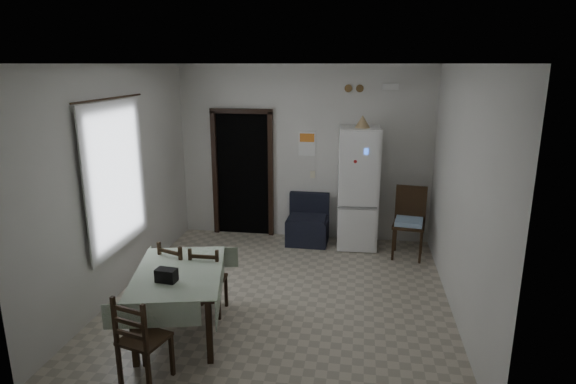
% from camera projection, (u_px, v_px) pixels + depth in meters
% --- Properties ---
extents(ground, '(4.50, 4.50, 0.00)m').
position_uv_depth(ground, '(282.00, 295.00, 6.23)').
color(ground, '#A89E89').
rests_on(ground, ground).
extents(ceiling, '(4.20, 4.50, 0.02)m').
position_uv_depth(ceiling, '(281.00, 64.00, 5.48)').
color(ceiling, white).
rests_on(ceiling, ground).
extents(wall_back, '(4.20, 0.02, 2.90)m').
position_uv_depth(wall_back, '(304.00, 154.00, 8.00)').
color(wall_back, silver).
rests_on(wall_back, ground).
extents(wall_front, '(4.20, 0.02, 2.90)m').
position_uv_depth(wall_front, '(234.00, 258.00, 3.70)').
color(wall_front, silver).
rests_on(wall_front, ground).
extents(wall_left, '(0.02, 4.50, 2.90)m').
position_uv_depth(wall_left, '(120.00, 180.00, 6.16)').
color(wall_left, silver).
rests_on(wall_left, ground).
extents(wall_right, '(0.02, 4.50, 2.90)m').
position_uv_depth(wall_right, '(461.00, 194.00, 5.54)').
color(wall_right, silver).
rests_on(wall_right, ground).
extents(doorway, '(1.06, 0.52, 2.22)m').
position_uv_depth(doorway, '(246.00, 172.00, 8.45)').
color(doorway, black).
rests_on(doorway, ground).
extents(window_recess, '(0.10, 1.20, 1.60)m').
position_uv_depth(window_recess, '(108.00, 176.00, 5.95)').
color(window_recess, silver).
rests_on(window_recess, ground).
extents(curtain, '(0.02, 1.45, 1.85)m').
position_uv_depth(curtain, '(116.00, 177.00, 5.94)').
color(curtain, silver).
rests_on(curtain, ground).
extents(curtain_rod, '(0.02, 1.60, 0.02)m').
position_uv_depth(curtain_rod, '(110.00, 98.00, 5.69)').
color(curtain_rod, black).
rests_on(curtain_rod, ground).
extents(calendar, '(0.28, 0.02, 0.40)m').
position_uv_depth(calendar, '(307.00, 144.00, 7.94)').
color(calendar, white).
rests_on(calendar, ground).
extents(calendar_image, '(0.24, 0.01, 0.14)m').
position_uv_depth(calendar_image, '(307.00, 138.00, 7.91)').
color(calendar_image, orange).
rests_on(calendar_image, ground).
extents(light_switch, '(0.08, 0.02, 0.12)m').
position_uv_depth(light_switch, '(313.00, 175.00, 8.06)').
color(light_switch, beige).
rests_on(light_switch, ground).
extents(vent_left, '(0.12, 0.03, 0.12)m').
position_uv_depth(vent_left, '(348.00, 88.00, 7.61)').
color(vent_left, brown).
rests_on(vent_left, ground).
extents(vent_right, '(0.12, 0.03, 0.12)m').
position_uv_depth(vent_right, '(360.00, 88.00, 7.58)').
color(vent_right, brown).
rests_on(vent_right, ground).
extents(emergency_light, '(0.25, 0.07, 0.09)m').
position_uv_depth(emergency_light, '(390.00, 87.00, 7.48)').
color(emergency_light, white).
rests_on(emergency_light, ground).
extents(fridge, '(0.67, 0.67, 1.95)m').
position_uv_depth(fridge, '(358.00, 188.00, 7.68)').
color(fridge, white).
rests_on(fridge, ground).
extents(tan_cone, '(0.25, 0.25, 0.19)m').
position_uv_depth(tan_cone, '(363.00, 121.00, 7.36)').
color(tan_cone, tan).
rests_on(tan_cone, fridge).
extents(navy_seat, '(0.68, 0.66, 0.80)m').
position_uv_depth(navy_seat, '(308.00, 220.00, 7.95)').
color(navy_seat, black).
rests_on(navy_seat, ground).
extents(corner_chair, '(0.53, 0.53, 1.08)m').
position_uv_depth(corner_chair, '(409.00, 223.00, 7.33)').
color(corner_chair, black).
rests_on(corner_chair, ground).
extents(dining_table, '(1.22, 1.58, 0.73)m').
position_uv_depth(dining_table, '(180.00, 302.00, 5.29)').
color(dining_table, '#9EAF96').
rests_on(dining_table, ground).
extents(black_bag, '(0.22, 0.15, 0.14)m').
position_uv_depth(black_bag, '(166.00, 275.00, 4.93)').
color(black_bag, black).
rests_on(black_bag, dining_table).
extents(dining_chair_far_left, '(0.49, 0.49, 0.88)m').
position_uv_depth(dining_chair_far_left, '(181.00, 275.00, 5.78)').
color(dining_chair_far_left, black).
rests_on(dining_chair_far_left, ground).
extents(dining_chair_far_right, '(0.38, 0.38, 0.87)m').
position_uv_depth(dining_chair_far_right, '(209.00, 279.00, 5.70)').
color(dining_chair_far_right, black).
rests_on(dining_chair_far_right, ground).
extents(dining_chair_near_head, '(0.48, 0.48, 0.91)m').
position_uv_depth(dining_chair_near_head, '(144.00, 337.00, 4.43)').
color(dining_chair_near_head, black).
rests_on(dining_chair_near_head, ground).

